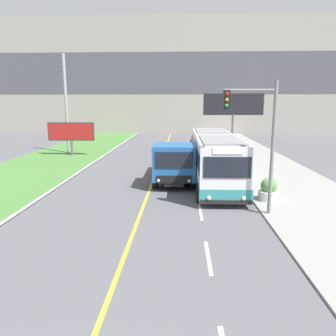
# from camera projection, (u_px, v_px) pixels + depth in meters

# --- Properties ---
(apartment_block_background) EXTENTS (80.00, 8.04, 18.65)m
(apartment_block_background) POSITION_uv_depth(u_px,v_px,m) (171.00, 78.00, 56.54)
(apartment_block_background) COLOR gray
(apartment_block_background) RESTS_ON ground_plane
(city_bus) EXTENTS (2.65, 11.64, 3.06)m
(city_bus) POSITION_uv_depth(u_px,v_px,m) (215.00, 158.00, 20.78)
(city_bus) COLOR silver
(city_bus) RESTS_ON ground_plane
(dump_truck) EXTENTS (2.56, 6.87, 2.57)m
(dump_truck) POSITION_uv_depth(u_px,v_px,m) (175.00, 163.00, 20.25)
(dump_truck) COLOR black
(dump_truck) RESTS_ON ground_plane
(car_distant) EXTENTS (1.80, 4.30, 1.45)m
(car_distant) POSITION_uv_depth(u_px,v_px,m) (198.00, 143.00, 35.63)
(car_distant) COLOR black
(car_distant) RESTS_ON ground_plane
(utility_pole_far) EXTENTS (1.80, 0.28, 9.69)m
(utility_pole_far) POSITION_uv_depth(u_px,v_px,m) (66.00, 104.00, 32.36)
(utility_pole_far) COLOR #9E9E99
(utility_pole_far) RESTS_ON ground_plane
(traffic_light_mast) EXTENTS (2.28, 0.32, 5.89)m
(traffic_light_mast) POSITION_uv_depth(u_px,v_px,m) (258.00, 131.00, 14.06)
(traffic_light_mast) COLOR slate
(traffic_light_mast) RESTS_ON ground_plane
(billboard_large) EXTENTS (6.61, 0.24, 6.07)m
(billboard_large) POSITION_uv_depth(u_px,v_px,m) (233.00, 106.00, 36.00)
(billboard_large) COLOR #59595B
(billboard_large) RESTS_ON ground_plane
(billboard_small) EXTENTS (4.45, 0.24, 3.19)m
(billboard_small) POSITION_uv_depth(u_px,v_px,m) (71.00, 132.00, 31.32)
(billboard_small) COLOR #59595B
(billboard_small) RESTS_ON ground_plane
(planter_round_near) EXTENTS (1.03, 1.03, 1.16)m
(planter_round_near) POSITION_uv_depth(u_px,v_px,m) (269.00, 190.00, 16.65)
(planter_round_near) COLOR silver
(planter_round_near) RESTS_ON sidewalk_right
(planter_round_second) EXTENTS (1.03, 1.03, 1.14)m
(planter_round_second) POSITION_uv_depth(u_px,v_px,m) (248.00, 170.00, 21.82)
(planter_round_second) COLOR silver
(planter_round_second) RESTS_ON sidewalk_right
(planter_round_third) EXTENTS (1.08, 1.08, 1.22)m
(planter_round_third) POSITION_uv_depth(u_px,v_px,m) (234.00, 157.00, 26.98)
(planter_round_third) COLOR silver
(planter_round_third) RESTS_ON sidewalk_right
(planter_round_far) EXTENTS (1.02, 1.02, 1.18)m
(planter_round_far) POSITION_uv_depth(u_px,v_px,m) (225.00, 149.00, 32.16)
(planter_round_far) COLOR silver
(planter_round_far) RESTS_ON sidewalk_right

